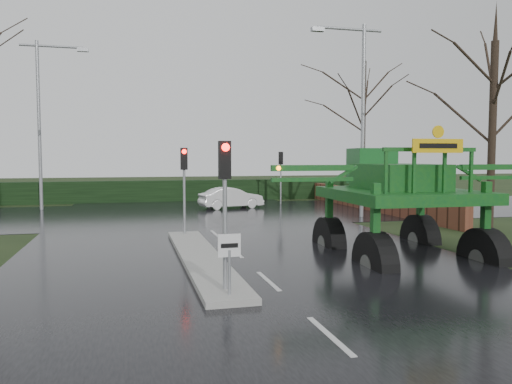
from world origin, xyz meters
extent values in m
plane|color=black|center=(0.00, 0.00, 0.00)|extent=(140.00, 140.00, 0.00)
cube|color=black|center=(0.00, 10.00, 0.00)|extent=(14.00, 80.00, 0.02)
cube|color=black|center=(0.00, 16.00, 0.01)|extent=(80.00, 12.00, 0.02)
cube|color=gray|center=(-1.30, 3.00, 0.09)|extent=(1.20, 10.00, 0.16)
cube|color=black|center=(0.00, 24.00, 0.75)|extent=(44.00, 0.90, 1.50)
cube|color=#592D1E|center=(10.50, 16.00, 0.60)|extent=(0.40, 20.00, 1.20)
cylinder|color=gray|center=(-1.30, -1.50, 0.65)|extent=(0.07, 0.07, 1.00)
cube|color=silver|center=(-1.30, -1.50, 1.25)|extent=(0.50, 0.04, 0.50)
cube|color=black|center=(-1.30, -1.52, 1.25)|extent=(0.38, 0.01, 0.10)
cylinder|color=gray|center=(-1.30, -1.00, 1.75)|extent=(0.10, 0.10, 3.50)
cube|color=black|center=(-1.30, -1.00, 3.10)|extent=(0.26, 0.22, 0.85)
sphere|color=#FF0C07|center=(-1.30, -1.13, 3.38)|extent=(0.18, 0.18, 0.18)
cylinder|color=gray|center=(-1.30, 7.50, 1.75)|extent=(0.10, 0.10, 3.50)
cube|color=black|center=(-1.30, 7.50, 3.10)|extent=(0.26, 0.22, 0.85)
sphere|color=#FF0C07|center=(-1.30, 7.37, 3.38)|extent=(0.18, 0.18, 0.18)
cylinder|color=gray|center=(6.50, 20.00, 1.75)|extent=(0.10, 0.10, 3.50)
cube|color=black|center=(6.50, 20.00, 3.10)|extent=(0.26, 0.22, 0.85)
sphere|color=#FF0C07|center=(6.50, 20.13, 3.38)|extent=(0.18, 0.18, 0.18)
cylinder|color=gray|center=(8.50, 12.00, 5.00)|extent=(0.20, 0.20, 10.00)
cylinder|color=gray|center=(7.70, 12.00, 9.70)|extent=(3.52, 0.14, 0.14)
cube|color=gray|center=(5.94, 12.00, 9.58)|extent=(0.65, 0.30, 0.20)
cylinder|color=gray|center=(-8.50, 20.00, 5.00)|extent=(0.20, 0.20, 10.00)
cylinder|color=gray|center=(-7.70, 20.00, 9.70)|extent=(3.52, 0.14, 0.14)
cube|color=gray|center=(-5.94, 20.00, 9.58)|extent=(0.65, 0.30, 0.20)
cylinder|color=black|center=(11.50, 6.00, 4.00)|extent=(0.32, 0.32, 8.00)
cone|color=black|center=(11.50, 6.00, 8.64)|extent=(0.24, 0.24, 2.00)
cylinder|color=black|center=(13.00, 21.00, 5.00)|extent=(0.32, 0.32, 10.00)
cone|color=black|center=(13.00, 21.00, 10.80)|extent=(0.24, 0.24, 2.50)
cylinder|color=black|center=(1.70, 2.81, 1.01)|extent=(0.61, 2.04, 2.02)
cylinder|color=#595B56|center=(1.70, 2.81, 1.01)|extent=(0.61, 0.72, 0.71)
cube|color=#0B4319|center=(1.70, 2.81, 2.28)|extent=(0.23, 0.23, 2.33)
cylinder|color=black|center=(5.34, 2.72, 1.01)|extent=(0.61, 2.04, 2.02)
cylinder|color=#595B56|center=(5.34, 2.72, 1.01)|extent=(0.61, 0.72, 0.71)
cube|color=#0B4319|center=(5.34, 2.72, 2.28)|extent=(0.23, 0.23, 2.33)
cylinder|color=black|center=(1.60, -0.83, 1.01)|extent=(0.61, 2.04, 2.02)
cylinder|color=#595B56|center=(1.60, -0.83, 1.01)|extent=(0.61, 0.72, 0.71)
cube|color=#0B4319|center=(1.60, -0.83, 2.28)|extent=(0.23, 0.23, 2.33)
cylinder|color=black|center=(5.24, -0.92, 1.01)|extent=(0.61, 2.04, 2.02)
cylinder|color=#595B56|center=(5.24, -0.92, 1.01)|extent=(0.61, 0.72, 0.71)
cube|color=#0B4319|center=(5.24, -0.92, 2.28)|extent=(0.23, 0.23, 2.33)
cube|color=#0B4319|center=(3.47, 0.95, 2.93)|extent=(4.37, 4.96, 0.35)
cube|color=#0B4319|center=(3.47, 1.15, 3.49)|extent=(2.30, 3.09, 0.91)
cube|color=#13541E|center=(3.53, 3.17, 3.84)|extent=(1.55, 1.25, 1.31)
cube|color=#0B4319|center=(3.43, -0.67, 4.40)|extent=(3.04, 0.20, 0.12)
cube|color=#0B4319|center=(0.22, 0.62, 3.84)|extent=(2.63, 0.25, 0.18)
sphere|color=orange|center=(-0.89, 0.55, 3.84)|extent=(0.14, 0.14, 0.14)
cube|color=#0B4319|center=(6.69, 0.46, 3.84)|extent=(2.63, 0.25, 0.18)
cube|color=#DCAA0B|center=(3.42, -1.08, 4.50)|extent=(1.62, 0.10, 0.40)
cube|color=black|center=(3.42, -1.08, 4.50)|extent=(1.21, 0.04, 0.14)
cylinder|color=#DCAA0B|center=(3.42, -1.08, 4.91)|extent=(0.37, 0.05, 0.36)
imported|color=white|center=(2.69, 18.01, 0.00)|extent=(4.11, 2.12, 1.29)
camera|label=1|loc=(-3.38, -12.01, 3.16)|focal=35.00mm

